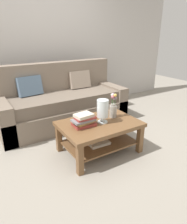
{
  "coord_description": "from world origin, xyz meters",
  "views": [
    {
      "loc": [
        -1.37,
        -2.43,
        1.55
      ],
      "look_at": [
        0.0,
        -0.21,
        0.54
      ],
      "focal_mm": 32.83,
      "sensor_mm": 36.0,
      "label": 1
    }
  ],
  "objects_px": {
    "book_stack_main": "(84,120)",
    "flower_pitcher": "(113,108)",
    "glass_hurricane_vase": "(103,109)",
    "coffee_table": "(99,131)",
    "couch": "(62,103)"
  },
  "relations": [
    {
      "from": "book_stack_main",
      "to": "glass_hurricane_vase",
      "type": "distance_m",
      "value": 0.29
    },
    {
      "from": "coffee_table",
      "to": "flower_pitcher",
      "type": "bearing_deg",
      "value": 13.17
    },
    {
      "from": "book_stack_main",
      "to": "glass_hurricane_vase",
      "type": "xyz_separation_m",
      "value": [
        0.26,
        -0.04,
        0.11
      ]
    },
    {
      "from": "flower_pitcher",
      "to": "coffee_table",
      "type": "bearing_deg",
      "value": -166.83
    },
    {
      "from": "book_stack_main",
      "to": "flower_pitcher",
      "type": "relative_size",
      "value": 0.89
    },
    {
      "from": "couch",
      "to": "coffee_table",
      "type": "relative_size",
      "value": 2.14
    },
    {
      "from": "coffee_table",
      "to": "glass_hurricane_vase",
      "type": "bearing_deg",
      "value": -20.54
    },
    {
      "from": "coffee_table",
      "to": "couch",
      "type": "bearing_deg",
      "value": 91.05
    },
    {
      "from": "glass_hurricane_vase",
      "to": "flower_pitcher",
      "type": "xyz_separation_m",
      "value": [
        0.23,
        0.08,
        -0.05
      ]
    },
    {
      "from": "coffee_table",
      "to": "book_stack_main",
      "type": "distance_m",
      "value": 0.3
    },
    {
      "from": "glass_hurricane_vase",
      "to": "flower_pitcher",
      "type": "height_order",
      "value": "flower_pitcher"
    },
    {
      "from": "coffee_table",
      "to": "flower_pitcher",
      "type": "height_order",
      "value": "flower_pitcher"
    },
    {
      "from": "coffee_table",
      "to": "glass_hurricane_vase",
      "type": "xyz_separation_m",
      "value": [
        0.04,
        -0.01,
        0.3
      ]
    },
    {
      "from": "coffee_table",
      "to": "glass_hurricane_vase",
      "type": "relative_size",
      "value": 3.31
    },
    {
      "from": "flower_pitcher",
      "to": "glass_hurricane_vase",
      "type": "bearing_deg",
      "value": -161.32
    }
  ]
}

